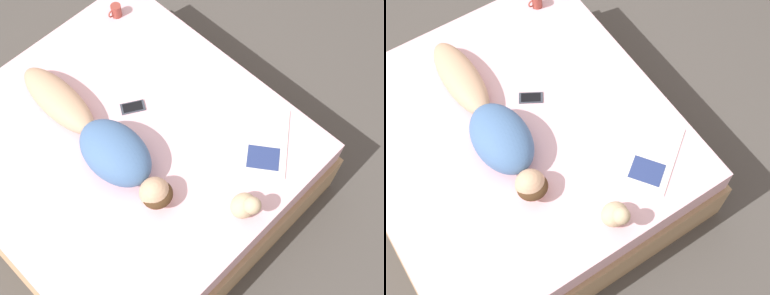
# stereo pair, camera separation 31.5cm
# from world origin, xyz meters

# --- Properties ---
(ground_plane) EXTENTS (12.00, 12.00, 0.00)m
(ground_plane) POSITION_xyz_m (0.00, 0.00, 0.00)
(ground_plane) COLOR #4C4742
(bed) EXTENTS (1.90, 2.02, 0.59)m
(bed) POSITION_xyz_m (0.00, 0.00, 0.29)
(bed) COLOR tan
(bed) RESTS_ON ground_plane
(person) EXTENTS (0.34, 1.30, 0.24)m
(person) POSITION_xyz_m (0.11, -0.05, 0.69)
(person) COLOR tan
(person) RESTS_ON bed
(open_magazine) EXTENTS (0.54, 0.50, 0.01)m
(open_magazine) POSITION_xyz_m (-0.60, 0.62, 0.59)
(open_magazine) COLOR silver
(open_magazine) RESTS_ON bed
(coffee_mug) EXTENTS (0.11, 0.07, 0.09)m
(coffee_mug) POSITION_xyz_m (-0.64, -0.77, 0.64)
(coffee_mug) COLOR #993D33
(coffee_mug) RESTS_ON bed
(cell_phone) EXTENTS (0.17, 0.15, 0.01)m
(cell_phone) POSITION_xyz_m (-0.20, -0.13, 0.59)
(cell_phone) COLOR #333842
(cell_phone) RESTS_ON bed
(plush_toy) EXTENTS (0.16, 0.17, 0.21)m
(plush_toy) POSITION_xyz_m (-0.18, 0.83, 0.68)
(plush_toy) COLOR #D1B289
(plush_toy) RESTS_ON bed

